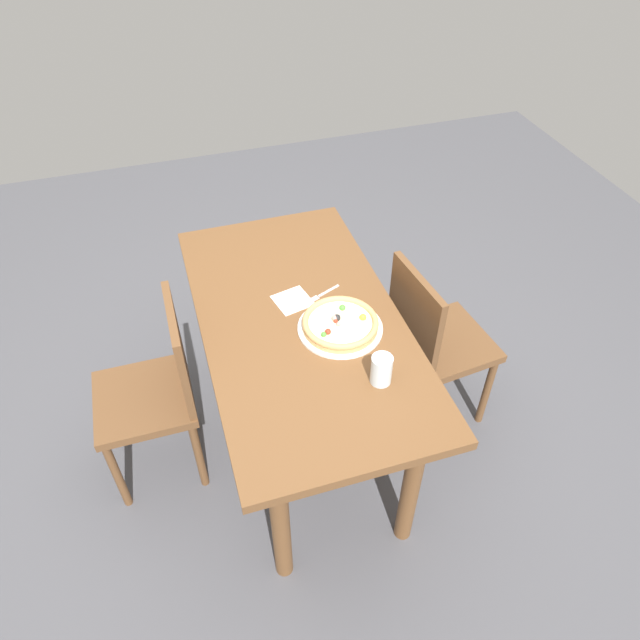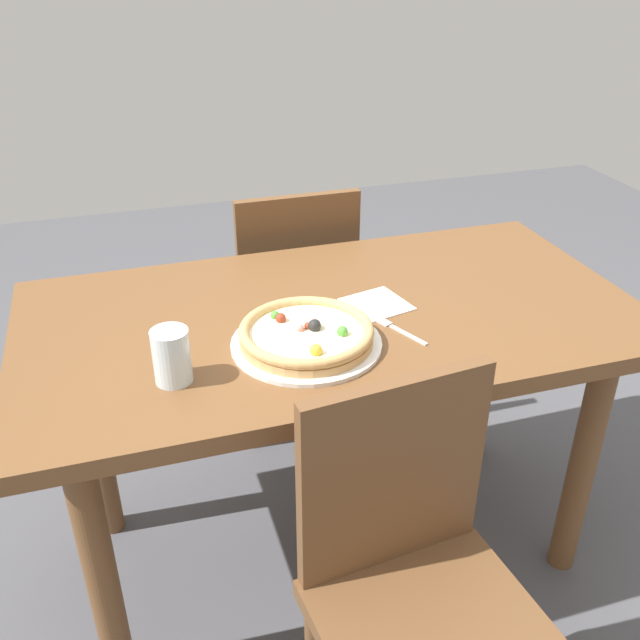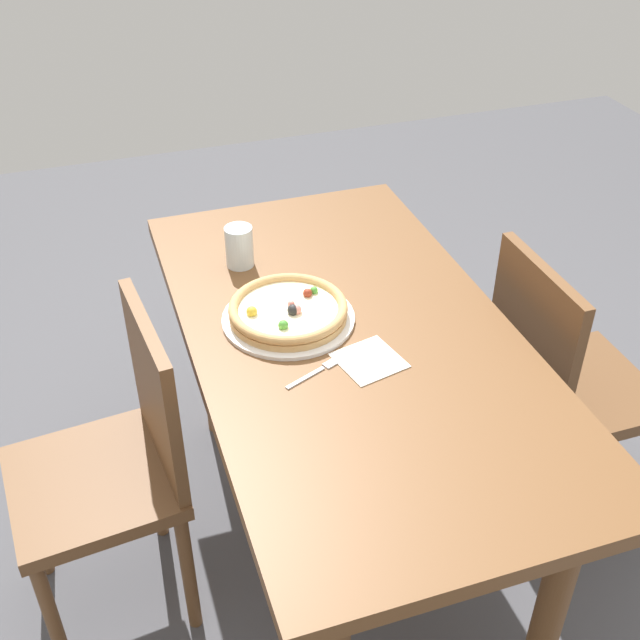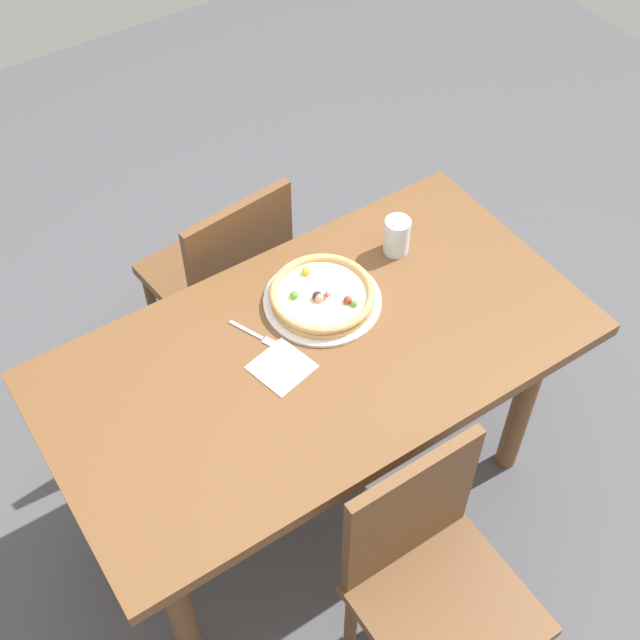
{
  "view_description": "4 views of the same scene",
  "coord_description": "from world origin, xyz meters",
  "px_view_note": "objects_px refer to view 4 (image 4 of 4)",
  "views": [
    {
      "loc": [
        -1.65,
        0.43,
        2.36
      ],
      "look_at": [
        -0.05,
        -0.07,
        0.79
      ],
      "focal_mm": 32.82,
      "sensor_mm": 36.0,
      "label": 1
    },
    {
      "loc": [
        -0.47,
        -1.4,
        1.58
      ],
      "look_at": [
        -0.05,
        -0.07,
        0.79
      ],
      "focal_mm": 39.41,
      "sensor_mm": 36.0,
      "label": 2
    },
    {
      "loc": [
        1.45,
        -0.56,
        1.93
      ],
      "look_at": [
        -0.05,
        -0.07,
        0.79
      ],
      "focal_mm": 44.52,
      "sensor_mm": 36.0,
      "label": 3
    },
    {
      "loc": [
        0.77,
        1.18,
        2.56
      ],
      "look_at": [
        -0.05,
        -0.07,
        0.79
      ],
      "focal_mm": 47.6,
      "sensor_mm": 36.0,
      "label": 4
    }
  ],
  "objects_px": {
    "fork": "(259,337)",
    "napkin": "(282,368)",
    "plate": "(322,301)",
    "dining_table": "(318,373)",
    "drinking_glass": "(397,236)",
    "chair_near": "(224,278)",
    "pizza": "(322,295)",
    "chair_far": "(433,582)"
  },
  "relations": [
    {
      "from": "drinking_glass",
      "to": "fork",
      "type": "bearing_deg",
      "value": 6.92
    },
    {
      "from": "plate",
      "to": "chair_near",
      "type": "bearing_deg",
      "value": -80.73
    },
    {
      "from": "plate",
      "to": "napkin",
      "type": "bearing_deg",
      "value": 32.09
    },
    {
      "from": "chair_far",
      "to": "drinking_glass",
      "type": "relative_size",
      "value": 7.76
    },
    {
      "from": "fork",
      "to": "drinking_glass",
      "type": "height_order",
      "value": "drinking_glass"
    },
    {
      "from": "plate",
      "to": "napkin",
      "type": "distance_m",
      "value": 0.26
    },
    {
      "from": "pizza",
      "to": "fork",
      "type": "relative_size",
      "value": 1.88
    },
    {
      "from": "chair_far",
      "to": "fork",
      "type": "xyz_separation_m",
      "value": [
        0.06,
        -0.73,
        0.28
      ]
    },
    {
      "from": "chair_far",
      "to": "plate",
      "type": "distance_m",
      "value": 0.8
    },
    {
      "from": "dining_table",
      "to": "chair_near",
      "type": "bearing_deg",
      "value": -92.5
    },
    {
      "from": "dining_table",
      "to": "drinking_glass",
      "type": "bearing_deg",
      "value": -155.27
    },
    {
      "from": "chair_near",
      "to": "plate",
      "type": "bearing_deg",
      "value": -86.69
    },
    {
      "from": "chair_far",
      "to": "drinking_glass",
      "type": "height_order",
      "value": "chair_far"
    },
    {
      "from": "dining_table",
      "to": "napkin",
      "type": "xyz_separation_m",
      "value": [
        0.11,
        0.0,
        0.11
      ]
    },
    {
      "from": "drinking_glass",
      "to": "napkin",
      "type": "relative_size",
      "value": 0.83
    },
    {
      "from": "dining_table",
      "to": "chair_far",
      "type": "distance_m",
      "value": 0.63
    },
    {
      "from": "pizza",
      "to": "drinking_glass",
      "type": "distance_m",
      "value": 0.3
    },
    {
      "from": "plate",
      "to": "fork",
      "type": "distance_m",
      "value": 0.21
    },
    {
      "from": "chair_near",
      "to": "napkin",
      "type": "distance_m",
      "value": 0.68
    },
    {
      "from": "dining_table",
      "to": "fork",
      "type": "distance_m",
      "value": 0.2
    },
    {
      "from": "drinking_glass",
      "to": "chair_near",
      "type": "bearing_deg",
      "value": -48.62
    },
    {
      "from": "dining_table",
      "to": "napkin",
      "type": "relative_size",
      "value": 10.55
    },
    {
      "from": "pizza",
      "to": "dining_table",
      "type": "bearing_deg",
      "value": 52.0
    },
    {
      "from": "dining_table",
      "to": "drinking_glass",
      "type": "height_order",
      "value": "drinking_glass"
    },
    {
      "from": "fork",
      "to": "napkin",
      "type": "distance_m",
      "value": 0.13
    },
    {
      "from": "pizza",
      "to": "plate",
      "type": "bearing_deg",
      "value": 176.78
    },
    {
      "from": "dining_table",
      "to": "drinking_glass",
      "type": "relative_size",
      "value": 12.79
    },
    {
      "from": "chair_near",
      "to": "drinking_glass",
      "type": "relative_size",
      "value": 7.76
    },
    {
      "from": "drinking_glass",
      "to": "napkin",
      "type": "xyz_separation_m",
      "value": [
        0.51,
        0.19,
        -0.06
      ]
    },
    {
      "from": "drinking_glass",
      "to": "napkin",
      "type": "height_order",
      "value": "drinking_glass"
    },
    {
      "from": "drinking_glass",
      "to": "plate",
      "type": "bearing_deg",
      "value": 9.84
    },
    {
      "from": "plate",
      "to": "dining_table",
      "type": "bearing_deg",
      "value": 51.94
    },
    {
      "from": "dining_table",
      "to": "chair_far",
      "type": "xyz_separation_m",
      "value": [
        0.05,
        0.6,
        -0.17
      ]
    },
    {
      "from": "napkin",
      "to": "dining_table",
      "type": "bearing_deg",
      "value": -178.15
    },
    {
      "from": "pizza",
      "to": "napkin",
      "type": "xyz_separation_m",
      "value": [
        0.22,
        0.14,
        -0.03
      ]
    },
    {
      "from": "chair_far",
      "to": "pizza",
      "type": "xyz_separation_m",
      "value": [
        -0.16,
        -0.74,
        0.31
      ]
    },
    {
      "from": "chair_near",
      "to": "fork",
      "type": "xyz_separation_m",
      "value": [
        0.14,
        0.48,
        0.28
      ]
    },
    {
      "from": "plate",
      "to": "fork",
      "type": "height_order",
      "value": "plate"
    },
    {
      "from": "napkin",
      "to": "drinking_glass",
      "type": "bearing_deg",
      "value": -159.91
    },
    {
      "from": "dining_table",
      "to": "napkin",
      "type": "distance_m",
      "value": 0.16
    },
    {
      "from": "dining_table",
      "to": "plate",
      "type": "height_order",
      "value": "plate"
    },
    {
      "from": "chair_near",
      "to": "drinking_glass",
      "type": "xyz_separation_m",
      "value": [
        -0.37,
        0.42,
        0.33
      ]
    }
  ]
}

